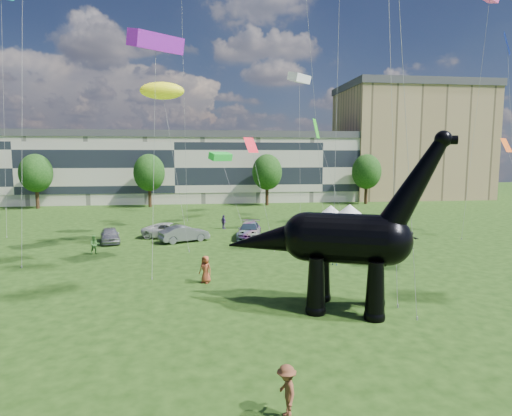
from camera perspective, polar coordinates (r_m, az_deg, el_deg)
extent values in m
plane|color=#16330C|center=(22.37, 1.74, -15.34)|extent=(220.00, 220.00, 0.00)
cube|color=beige|center=(82.63, -10.56, 5.04)|extent=(78.00, 11.00, 12.00)
cube|color=tan|center=(95.81, 19.81, 7.98)|extent=(28.00, 18.00, 22.00)
cylinder|color=#382314|center=(78.47, -27.13, 1.09)|extent=(0.56, 0.56, 3.20)
ellipsoid|color=#14380F|center=(78.20, -27.32, 4.54)|extent=(5.20, 5.20, 6.24)
cylinder|color=#382314|center=(74.29, -13.96, 1.36)|extent=(0.56, 0.56, 3.20)
ellipsoid|color=#14380F|center=(74.00, -14.07, 5.00)|extent=(5.20, 5.20, 6.24)
cylinder|color=#382314|center=(74.63, 1.48, 1.59)|extent=(0.56, 0.56, 3.20)
ellipsoid|color=#14380F|center=(74.34, 1.49, 5.21)|extent=(5.20, 5.20, 6.24)
cylinder|color=#382314|center=(79.36, 14.44, 1.69)|extent=(0.56, 0.56, 3.20)
ellipsoid|color=#14380F|center=(79.09, 14.54, 5.10)|extent=(5.20, 5.20, 6.24)
cone|color=black|center=(23.60, 8.00, -10.24)|extent=(1.40, 1.40, 3.08)
sphere|color=black|center=(24.03, 7.94, -13.33)|extent=(1.13, 1.13, 1.13)
cone|color=black|center=(25.74, 8.76, -8.80)|extent=(1.40, 1.40, 3.08)
sphere|color=black|center=(26.14, 8.71, -11.66)|extent=(1.13, 1.13, 1.13)
cone|color=black|center=(23.37, 15.61, -10.60)|extent=(1.40, 1.40, 3.08)
sphere|color=black|center=(23.80, 15.50, -13.72)|extent=(1.13, 1.13, 1.13)
cone|color=black|center=(25.53, 15.71, -9.11)|extent=(1.40, 1.40, 3.08)
sphere|color=black|center=(25.93, 15.61, -11.99)|extent=(1.13, 1.13, 1.13)
cylinder|color=black|center=(23.94, 11.91, -4.00)|extent=(5.06, 4.27, 2.77)
sphere|color=black|center=(24.20, 6.81, -3.78)|extent=(2.77, 2.77, 2.77)
sphere|color=black|center=(23.87, 17.09, -4.19)|extent=(2.67, 2.67, 2.67)
cone|color=black|center=(23.55, 20.39, 2.83)|extent=(4.16, 2.97, 5.43)
sphere|color=black|center=(23.64, 23.69, 8.42)|extent=(0.86, 0.86, 0.86)
cylinder|color=black|center=(23.67, 24.44, 8.26)|extent=(0.84, 0.70, 0.45)
cone|color=black|center=(24.70, 1.95, -4.33)|extent=(5.83, 4.16, 3.01)
imported|color=#A9A9AD|center=(44.67, -18.89, -3.45)|extent=(2.77, 4.67, 1.49)
imported|color=slate|center=(43.31, -9.55, -3.39)|extent=(5.20, 3.58, 1.62)
imported|color=silver|center=(45.52, -11.42, -2.98)|extent=(6.15, 4.11, 1.57)
imported|color=#595960|center=(44.62, -0.91, -3.00)|extent=(3.26, 5.91, 1.62)
cube|color=white|center=(54.51, 9.93, -1.10)|extent=(3.41, 3.41, 0.11)
cone|color=white|center=(54.41, 9.95, -0.35)|extent=(4.33, 4.33, 1.36)
cylinder|color=#999999|center=(53.35, 8.55, -1.79)|extent=(0.05, 0.05, 1.00)
cylinder|color=#999999|center=(53.33, 11.27, -1.85)|extent=(0.05, 0.05, 1.00)
cylinder|color=#999999|center=(55.86, 8.63, -1.40)|extent=(0.05, 0.05, 1.00)
cylinder|color=#999999|center=(55.84, 11.24, -1.46)|extent=(0.05, 0.05, 1.00)
cube|color=white|center=(51.74, 12.35, -1.36)|extent=(4.11, 4.11, 0.13)
cone|color=white|center=(51.63, 12.37, -0.40)|extent=(5.21, 5.21, 1.63)
cylinder|color=#999999|center=(50.29, 10.64, -2.24)|extent=(0.07, 0.07, 1.20)
cylinder|color=#999999|center=(50.40, 14.11, -2.31)|extent=(0.07, 0.07, 1.20)
cylinder|color=#999999|center=(53.31, 10.64, -1.73)|extent=(0.07, 0.07, 1.20)
cylinder|color=#999999|center=(53.41, 13.92, -1.80)|extent=(0.07, 0.07, 1.20)
imported|color=olive|center=(41.72, 5.54, -3.76)|extent=(1.01, 1.17, 1.57)
imported|color=black|center=(42.08, 19.94, -4.00)|extent=(1.60, 0.85, 1.64)
imported|color=#A94A2A|center=(29.20, -6.75, -8.12)|extent=(1.08, 0.99, 1.86)
imported|color=#418133|center=(39.83, -20.71, -4.62)|extent=(0.97, 0.86, 1.67)
imported|color=brown|center=(15.10, 4.09, -23.21)|extent=(0.75, 1.20, 1.78)
imported|color=navy|center=(34.19, 10.44, -6.11)|extent=(0.74, 0.66, 1.69)
imported|color=teal|center=(59.58, 18.89, -0.82)|extent=(0.68, 0.49, 1.74)
imported|color=#4D3475|center=(50.44, -4.34, -1.86)|extent=(0.85, 1.03, 1.64)
ellipsoid|color=#F9FF15|center=(43.42, -12.42, 15.02)|extent=(4.02, 4.49, 1.64)
plane|color=green|center=(58.39, 8.04, 10.44)|extent=(1.75, 2.63, 2.58)
plane|color=red|center=(42.31, -0.68, 8.39)|extent=(1.94, 1.68, 1.51)
cube|color=silver|center=(60.73, 5.80, 16.86)|extent=(3.68, 3.68, 1.40)
plane|color=#132CD0|center=(59.14, 30.48, 18.38)|extent=(2.15, 2.59, 2.53)
cube|color=green|center=(52.66, -4.76, 6.87)|extent=(3.07, 2.69, 1.16)
cube|color=purple|center=(35.14, -13.21, 20.77)|extent=(4.29, 3.86, 1.59)
plane|color=#EA520F|center=(52.64, 30.39, 7.24)|extent=(1.83, 1.42, 1.46)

